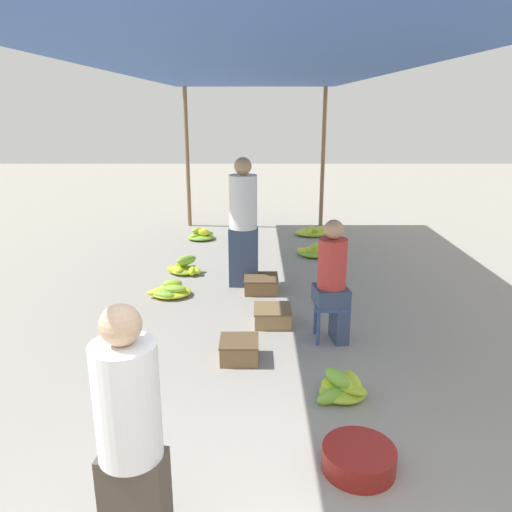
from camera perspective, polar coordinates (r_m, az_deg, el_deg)
canopy_post_back_left at (r=10.32m, az=-7.65°, el=10.97°), size 0.08×0.08×2.77m
canopy_post_back_right at (r=10.32m, az=7.87°, el=10.96°), size 0.08×0.08×2.77m
canopy_tarp at (r=6.09m, az=0.05°, el=20.34°), size 3.13×8.59×0.04m
vendor_foreground at (r=2.75m, az=-13.98°, el=-19.79°), size 0.37×0.37×1.54m
stool at (r=5.36m, az=8.65°, el=-6.18°), size 0.34×0.34×0.42m
vendor_seated at (r=5.24m, az=9.03°, el=-2.65°), size 0.38×0.38×1.32m
basin_black at (r=3.77m, az=11.83°, el=-21.74°), size 0.51×0.51×0.17m
banana_pile_left_0 at (r=6.67m, az=-9.69°, el=-3.98°), size 0.57×0.51×0.20m
banana_pile_left_1 at (r=7.50m, az=-7.93°, el=-1.39°), size 0.58×0.39×0.28m
banana_pile_left_2 at (r=9.40m, az=-6.07°, el=2.41°), size 0.50×0.45×0.23m
banana_pile_right_0 at (r=8.39m, az=6.75°, el=0.51°), size 0.58×0.51×0.22m
banana_pile_right_1 at (r=4.49m, az=9.91°, el=-14.58°), size 0.49×0.43×0.26m
banana_pile_right_2 at (r=9.71m, az=6.57°, el=2.74°), size 0.65×0.55×0.19m
crate_near at (r=6.74m, az=0.77°, el=-3.21°), size 0.46×0.46×0.21m
crate_mid at (r=5.77m, az=2.08°, el=-6.83°), size 0.43×0.43×0.19m
crate_far at (r=5.00m, az=-1.75°, el=-10.64°), size 0.38×0.38×0.21m
shopper_walking_mid at (r=6.74m, az=-1.27°, el=4.02°), size 0.40×0.39×1.77m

